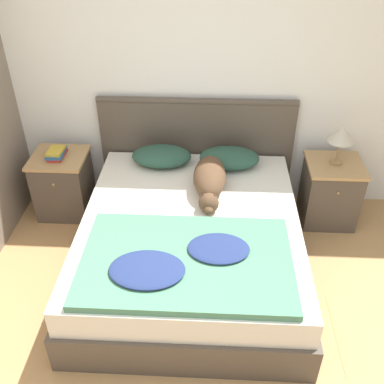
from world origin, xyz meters
TOP-DOWN VIEW (x-y plane):
  - wall_back at (0.00, 2.13)m, footprint 9.00×0.06m
  - bed at (0.13, 1.07)m, footprint 1.65×1.93m
  - headboard at (0.13, 2.06)m, footprint 1.73×0.06m
  - nightstand_left at (-1.06, 1.78)m, footprint 0.47×0.46m
  - nightstand_right at (1.32, 1.78)m, footprint 0.47×0.46m
  - pillow_left at (-0.16, 1.82)m, footprint 0.52×0.33m
  - pillow_right at (0.42, 1.82)m, footprint 0.52×0.33m
  - quilt at (0.12, 0.59)m, footprint 1.36×0.88m
  - dog at (0.26, 1.44)m, footprint 0.26×0.76m
  - book_stack at (-1.07, 1.77)m, footprint 0.15×0.23m
  - table_lamp at (1.32, 1.80)m, footprint 0.22×0.22m

SIDE VIEW (x-z plane):
  - bed at x=0.13m, z-range 0.00..0.50m
  - nightstand_left at x=-1.06m, z-range 0.00..0.58m
  - nightstand_right at x=1.32m, z-range 0.00..0.58m
  - headboard at x=0.13m, z-range 0.02..1.05m
  - quilt at x=0.12m, z-range 0.50..0.58m
  - pillow_left at x=-0.16m, z-range 0.51..0.67m
  - pillow_right at x=0.42m, z-range 0.51..0.67m
  - dog at x=0.26m, z-range 0.50..0.72m
  - book_stack at x=-1.07m, z-range 0.58..0.65m
  - table_lamp at x=1.32m, z-range 0.67..1.02m
  - wall_back at x=0.00m, z-range 0.00..2.55m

